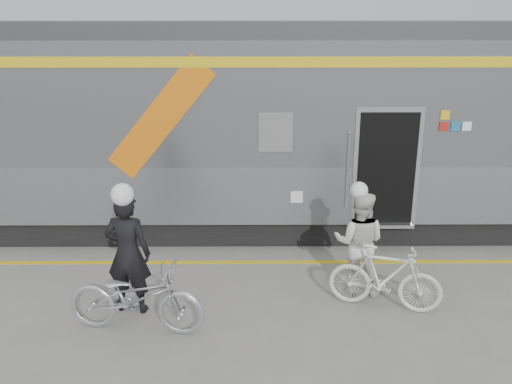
{
  "coord_description": "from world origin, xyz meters",
  "views": [
    {
      "loc": [
        0.46,
        -6.66,
        4.18
      ],
      "look_at": [
        0.51,
        1.6,
        1.5
      ],
      "focal_mm": 38.0,
      "sensor_mm": 36.0,
      "label": 1
    }
  ],
  "objects_px": {
    "bicycle_right": "(385,277)",
    "bicycle_left": "(136,297)",
    "man": "(128,253)",
    "woman": "(359,242)"
  },
  "relations": [
    {
      "from": "bicycle_right",
      "to": "man",
      "type": "bearing_deg",
      "value": 107.66
    },
    {
      "from": "man",
      "to": "bicycle_right",
      "type": "xyz_separation_m",
      "value": [
        3.77,
        0.03,
        -0.41
      ]
    },
    {
      "from": "man",
      "to": "bicycle_left",
      "type": "bearing_deg",
      "value": 118.25
    },
    {
      "from": "bicycle_left",
      "to": "bicycle_right",
      "type": "relative_size",
      "value": 1.15
    },
    {
      "from": "woman",
      "to": "bicycle_right",
      "type": "distance_m",
      "value": 0.71
    },
    {
      "from": "bicycle_right",
      "to": "bicycle_left",
      "type": "bearing_deg",
      "value": 116.44
    },
    {
      "from": "woman",
      "to": "bicycle_right",
      "type": "height_order",
      "value": "woman"
    },
    {
      "from": "man",
      "to": "bicycle_left",
      "type": "relative_size",
      "value": 0.95
    },
    {
      "from": "bicycle_left",
      "to": "man",
      "type": "bearing_deg",
      "value": 28.25
    },
    {
      "from": "bicycle_left",
      "to": "woman",
      "type": "distance_m",
      "value": 3.47
    }
  ]
}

